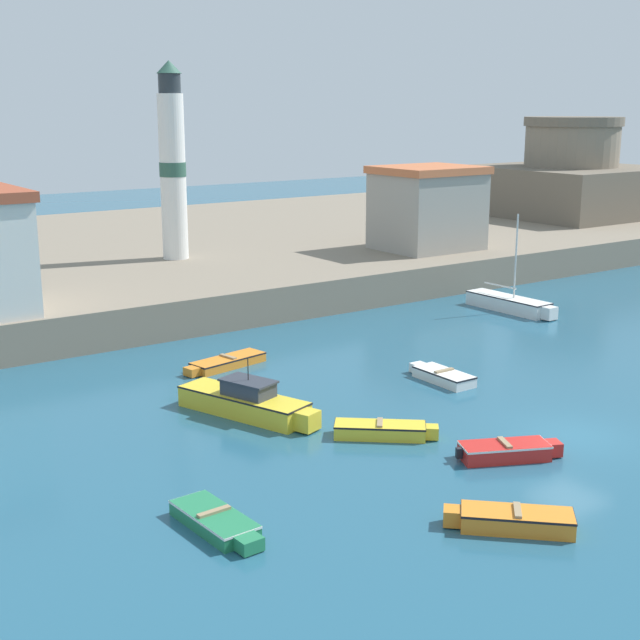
% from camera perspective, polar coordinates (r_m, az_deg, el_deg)
% --- Properties ---
extents(ground_plane, '(200.00, 200.00, 0.00)m').
position_cam_1_polar(ground_plane, '(34.10, 15.82, -7.15)').
color(ground_plane, '#235670').
extents(quay_seawall, '(120.00, 40.00, 2.03)m').
position_cam_1_polar(quay_seawall, '(66.28, -12.21, 3.97)').
color(quay_seawall, gray).
rests_on(quay_seawall, ground).
extents(dinghy_orange_0, '(4.30, 1.87, 0.52)m').
position_cam_1_polar(dinghy_orange_0, '(41.29, -6.02, -2.69)').
color(dinghy_orange_0, orange).
rests_on(dinghy_orange_0, ground).
extents(motorboat_yellow_1, '(3.30, 6.31, 2.37)m').
position_cam_1_polar(motorboat_yellow_1, '(34.84, -4.72, -5.24)').
color(motorboat_yellow_1, yellow).
rests_on(motorboat_yellow_1, ground).
extents(dinghy_yellow_2, '(3.43, 3.05, 0.60)m').
position_cam_1_polar(dinghy_yellow_2, '(32.68, 4.04, -7.02)').
color(dinghy_yellow_2, yellow).
rests_on(dinghy_yellow_2, ground).
extents(sailboat_white_3, '(1.60, 6.13, 5.72)m').
position_cam_1_polar(sailboat_white_3, '(53.28, 12.06, 1.06)').
color(sailboat_white_3, white).
rests_on(sailboat_white_3, ground).
extents(dinghy_orange_4, '(3.26, 3.17, 0.64)m').
position_cam_1_polar(dinghy_orange_4, '(26.54, 12.25, -12.36)').
color(dinghy_orange_4, orange).
rests_on(dinghy_orange_4, ground).
extents(dinghy_red_5, '(3.57, 2.32, 0.64)m').
position_cam_1_polar(dinghy_red_5, '(31.37, 11.90, -8.16)').
color(dinghy_red_5, red).
rests_on(dinghy_red_5, ground).
extents(dinghy_white_6, '(1.20, 3.41, 0.56)m').
position_cam_1_polar(dinghy_white_6, '(39.34, 7.82, -3.53)').
color(dinghy_white_6, white).
rests_on(dinghy_white_6, ground).
extents(dinghy_green_7, '(1.42, 3.66, 0.53)m').
position_cam_1_polar(dinghy_green_7, '(26.17, -6.64, -12.65)').
color(dinghy_green_7, '#237A4C').
rests_on(dinghy_green_7, ground).
extents(fortress, '(14.47, 14.47, 8.67)m').
position_cam_1_polar(fortress, '(84.65, 15.70, 8.59)').
color(fortress, '#685E4F').
rests_on(fortress, quay_seawall).
extents(lighthouse, '(1.69, 1.69, 12.43)m').
position_cam_1_polar(lighthouse, '(58.18, -9.42, 9.77)').
color(lighthouse, silver).
rests_on(lighthouse, quay_seawall).
extents(harbor_shed_near_wharf, '(6.72, 5.78, 5.67)m').
position_cam_1_polar(harbor_shed_near_wharf, '(62.06, 6.89, 7.16)').
color(harbor_shed_near_wharf, gray).
rests_on(harbor_shed_near_wharf, quay_seawall).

